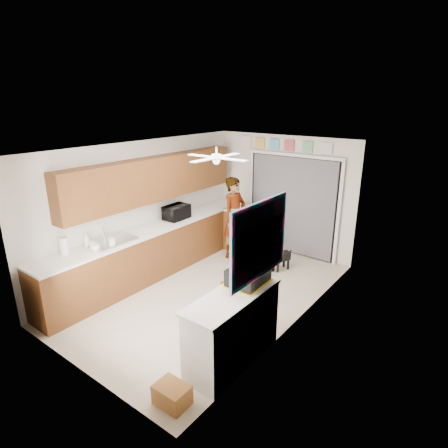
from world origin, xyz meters
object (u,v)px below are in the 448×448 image
Objects in this scene: paper_towel_roll at (64,246)px; suitcase at (248,275)px; cardboard_box at (172,395)px; microwave at (176,212)px; navy_crate at (204,349)px; dog at (281,260)px; cup at (95,248)px; soap_bottle at (86,239)px; man at (235,218)px.

paper_towel_roll is 0.51× the size of suitcase.
suitcase reaches higher than cardboard_box.
microwave is 2.98m from suitcase.
dog is at bearing 99.01° from navy_crate.
cup is 3.48m from dog.
cup is (0.12, -1.95, -0.09)m from microwave.
microwave reaches higher than cup.
suitcase reaches higher than dog.
microwave reaches higher than soap_bottle.
man reaches higher than soap_bottle.
navy_crate is at bearing 8.74° from paper_towel_roll.
microwave is 1.23m from man.
suitcase is (2.63, -1.40, -0.03)m from microwave.
navy_crate is 0.19× the size of man.
microwave is 1.96× the size of soap_bottle.
navy_crate is 2.95m from dog.
cup reaches higher than cardboard_box.
man reaches higher than dog.
microwave reaches higher than suitcase.
paper_towel_roll is 0.72× the size of cardboard_box.
soap_bottle is 0.49× the size of suitcase.
soap_bottle reaches higher than cardboard_box.
paper_towel_roll is at bearing 174.84° from microwave.
cup is 2.37m from navy_crate.
cup is 2.72m from cardboard_box.
navy_crate is 0.64× the size of dog.
cup is at bearing -169.45° from suitcase.
cardboard_box is at bearing -150.19° from man.
suitcase is (2.76, 0.53, -0.02)m from soap_bottle.
paper_towel_roll reaches higher than soap_bottle.
navy_crate is (2.31, -1.94, -0.98)m from microwave.
cup is 0.41× the size of navy_crate.
microwave is 1.52× the size of navy_crate.
cardboard_box is 4.24m from man.
soap_bottle is 0.26m from cup.
soap_bottle is 0.50× the size of dog.
soap_bottle is 2.97m from cardboard_box.
paper_towel_roll is at bearing 169.06° from man.
navy_crate is at bearing -0.23° from soap_bottle.
soap_bottle is 1.90× the size of cup.
cardboard_box is 1.14× the size of navy_crate.
navy_crate is at bearing 106.69° from cardboard_box.
cup is at bearing -178.28° from microwave.
microwave is at bearing 86.55° from paper_towel_roll.
suitcase is 1.59× the size of navy_crate.
dog is (-0.46, 2.91, 0.10)m from navy_crate.
navy_crate is at bearing -147.71° from man.
microwave is 2.26m from dog.
soap_bottle is 3.62m from dog.
man is at bearing 78.43° from cup.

